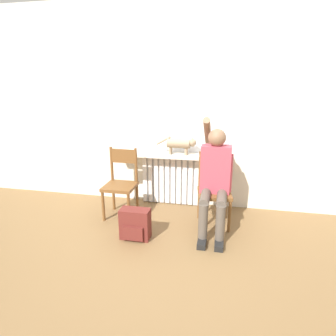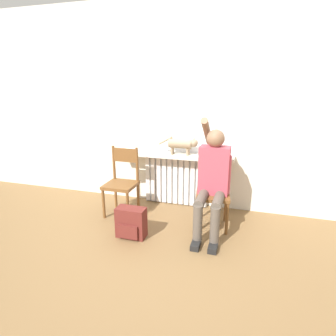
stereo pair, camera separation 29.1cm
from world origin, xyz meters
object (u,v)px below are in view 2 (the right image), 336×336
cat (182,144)px  chair_right (213,191)px  person (213,177)px  chair_left (122,181)px  backpack (131,223)px

cat → chair_right: bearing=-39.4°
chair_right → person: size_ratio=0.67×
chair_right → chair_left: bearing=172.0°
chair_right → person: person is taller
chair_left → backpack: bearing=-56.5°
cat → backpack: bearing=-110.6°
chair_right → backpack: 1.02m
chair_right → person: (0.01, -0.12, 0.20)m
chair_left → backpack: size_ratio=2.54×
chair_right → person: 0.24m
person → backpack: person is taller
backpack → cat: bearing=69.4°
chair_left → backpack: (0.36, -0.54, -0.27)m
chair_right → backpack: (-0.82, -0.54, -0.27)m
cat → backpack: cat is taller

